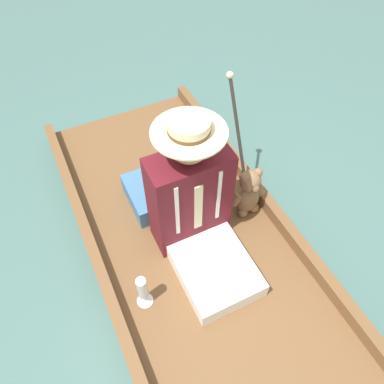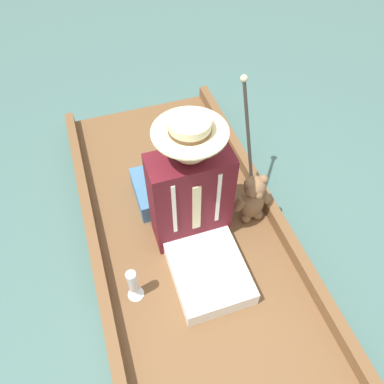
{
  "view_description": "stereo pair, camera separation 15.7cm",
  "coord_description": "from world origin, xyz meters",
  "views": [
    {
      "loc": [
        0.5,
        0.88,
        2.01
      ],
      "look_at": [
        -0.02,
        -0.2,
        0.52
      ],
      "focal_mm": 35.0,
      "sensor_mm": 36.0,
      "label": 1
    },
    {
      "loc": [
        0.35,
        0.94,
        2.01
      ],
      "look_at": [
        -0.02,
        -0.2,
        0.52
      ],
      "focal_mm": 35.0,
      "sensor_mm": 36.0,
      "label": 2
    }
  ],
  "objects": [
    {
      "name": "wine_glass",
      "position": [
        0.37,
        0.06,
        0.26
      ],
      "size": [
        0.09,
        0.09,
        0.23
      ],
      "color": "silver",
      "rests_on": "punt_boat"
    },
    {
      "name": "seat_cushion",
      "position": [
        -0.02,
        -0.54,
        0.19
      ],
      "size": [
        0.49,
        0.35,
        0.14
      ],
      "color": "teal",
      "rests_on": "punt_boat"
    },
    {
      "name": "ground_plane",
      "position": [
        0.0,
        0.0,
        0.0
      ],
      "size": [
        16.0,
        16.0,
        0.0
      ],
      "primitive_type": "plane",
      "color": "#476B66"
    },
    {
      "name": "seated_person",
      "position": [
        -0.02,
        -0.16,
        0.44
      ],
      "size": [
        0.42,
        0.72,
        0.85
      ],
      "rotation": [
        0.0,
        0.0,
        0.03
      ],
      "color": "white",
      "rests_on": "punt_boat"
    },
    {
      "name": "teddy_bear",
      "position": [
        -0.41,
        -0.23,
        0.28
      ],
      "size": [
        0.24,
        0.14,
        0.35
      ],
      "color": "#846042",
      "rests_on": "punt_boat"
    },
    {
      "name": "punt_boat",
      "position": [
        0.0,
        0.0,
        0.07
      ],
      "size": [
        1.13,
        2.91,
        0.21
      ],
      "color": "brown",
      "rests_on": "ground_plane"
    },
    {
      "name": "walking_cane",
      "position": [
        -0.46,
        -0.5,
        0.55
      ],
      "size": [
        0.04,
        0.37,
        0.73
      ],
      "color": "#2D2823",
      "rests_on": "punt_boat"
    }
  ]
}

